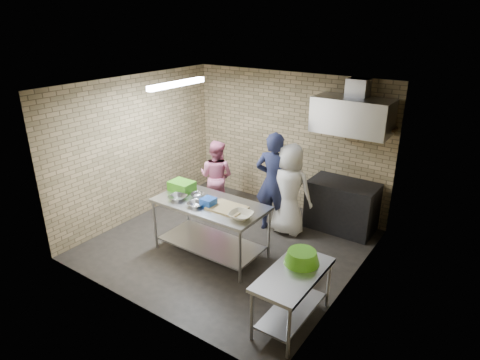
{
  "coord_description": "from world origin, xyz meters",
  "views": [
    {
      "loc": [
        3.67,
        -4.96,
        3.69
      ],
      "look_at": [
        0.1,
        0.2,
        1.15
      ],
      "focal_mm": 30.81,
      "sensor_mm": 36.0,
      "label": 1
    }
  ],
  "objects_px": {
    "side_counter": "(292,298)",
    "woman_pink": "(216,176)",
    "prep_table": "(211,228)",
    "bottle_green": "(382,122)",
    "blue_tub": "(208,202)",
    "green_basin": "(302,257)",
    "bottle_red": "(358,118)",
    "green_crate": "(182,186)",
    "man_navy": "(274,183)",
    "stove": "(342,206)",
    "woman_white": "(289,190)"
  },
  "relations": [
    {
      "from": "prep_table",
      "to": "bottle_green",
      "type": "distance_m",
      "value": 3.33
    },
    {
      "from": "side_counter",
      "to": "man_navy",
      "type": "distance_m",
      "value": 2.54
    },
    {
      "from": "man_navy",
      "to": "woman_white",
      "type": "distance_m",
      "value": 0.3
    },
    {
      "from": "side_counter",
      "to": "blue_tub",
      "type": "bearing_deg",
      "value": 161.22
    },
    {
      "from": "stove",
      "to": "bottle_red",
      "type": "bearing_deg",
      "value": 78.23
    },
    {
      "from": "bottle_red",
      "to": "woman_pink",
      "type": "xyz_separation_m",
      "value": [
        -2.38,
        -0.95,
        -1.3
      ]
    },
    {
      "from": "blue_tub",
      "to": "bottle_red",
      "type": "height_order",
      "value": "bottle_red"
    },
    {
      "from": "blue_tub",
      "to": "man_navy",
      "type": "height_order",
      "value": "man_navy"
    },
    {
      "from": "woman_pink",
      "to": "prep_table",
      "type": "bearing_deg",
      "value": 114.76
    },
    {
      "from": "green_basin",
      "to": "bottle_red",
      "type": "relative_size",
      "value": 2.56
    },
    {
      "from": "prep_table",
      "to": "green_basin",
      "type": "bearing_deg",
      "value": -14.24
    },
    {
      "from": "green_crate",
      "to": "man_navy",
      "type": "distance_m",
      "value": 1.61
    },
    {
      "from": "bottle_green",
      "to": "man_navy",
      "type": "distance_m",
      "value": 2.08
    },
    {
      "from": "prep_table",
      "to": "side_counter",
      "type": "bearing_deg",
      "value": -21.01
    },
    {
      "from": "green_crate",
      "to": "green_basin",
      "type": "bearing_deg",
      "value": -13.02
    },
    {
      "from": "blue_tub",
      "to": "green_basin",
      "type": "xyz_separation_m",
      "value": [
        1.81,
        -0.37,
        -0.14
      ]
    },
    {
      "from": "stove",
      "to": "green_basin",
      "type": "xyz_separation_m",
      "value": [
        0.43,
        -2.5,
        0.38
      ]
    },
    {
      "from": "side_counter",
      "to": "green_basin",
      "type": "bearing_deg",
      "value": 94.57
    },
    {
      "from": "stove",
      "to": "green_crate",
      "type": "distance_m",
      "value": 2.91
    },
    {
      "from": "prep_table",
      "to": "blue_tub",
      "type": "relative_size",
      "value": 9.0
    },
    {
      "from": "stove",
      "to": "bottle_red",
      "type": "distance_m",
      "value": 1.6
    },
    {
      "from": "woman_pink",
      "to": "woman_white",
      "type": "relative_size",
      "value": 0.88
    },
    {
      "from": "bottle_red",
      "to": "woman_white",
      "type": "bearing_deg",
      "value": -130.43
    },
    {
      "from": "side_counter",
      "to": "woman_white",
      "type": "bearing_deg",
      "value": 119.68
    },
    {
      "from": "side_counter",
      "to": "woman_pink",
      "type": "bearing_deg",
      "value": 143.66
    },
    {
      "from": "prep_table",
      "to": "side_counter",
      "type": "xyz_separation_m",
      "value": [
        1.88,
        -0.72,
        -0.08
      ]
    },
    {
      "from": "blue_tub",
      "to": "woman_white",
      "type": "bearing_deg",
      "value": 65.96
    },
    {
      "from": "green_crate",
      "to": "woman_white",
      "type": "bearing_deg",
      "value": 41.38
    },
    {
      "from": "stove",
      "to": "woman_pink",
      "type": "bearing_deg",
      "value": -163.1
    },
    {
      "from": "blue_tub",
      "to": "woman_white",
      "type": "xyz_separation_m",
      "value": [
        0.65,
        1.45,
        -0.15
      ]
    },
    {
      "from": "bottle_green",
      "to": "woman_white",
      "type": "xyz_separation_m",
      "value": [
        -1.18,
        -0.92,
        -1.18
      ]
    },
    {
      "from": "prep_table",
      "to": "woman_white",
      "type": "height_order",
      "value": "woman_white"
    },
    {
      "from": "green_crate",
      "to": "woman_pink",
      "type": "distance_m",
      "value": 1.25
    },
    {
      "from": "prep_table",
      "to": "green_crate",
      "type": "bearing_deg",
      "value": 170.27
    },
    {
      "from": "man_navy",
      "to": "woman_pink",
      "type": "relative_size",
      "value": 1.26
    },
    {
      "from": "bottle_red",
      "to": "woman_pink",
      "type": "bearing_deg",
      "value": -158.28
    },
    {
      "from": "prep_table",
      "to": "side_counter",
      "type": "relative_size",
      "value": 1.52
    },
    {
      "from": "side_counter",
      "to": "bottle_red",
      "type": "height_order",
      "value": "bottle_red"
    },
    {
      "from": "side_counter",
      "to": "blue_tub",
      "type": "xyz_separation_m",
      "value": [
        -1.83,
        0.62,
        0.6
      ]
    },
    {
      "from": "woman_pink",
      "to": "man_navy",
      "type": "bearing_deg",
      "value": 168.98
    },
    {
      "from": "side_counter",
      "to": "blue_tub",
      "type": "height_order",
      "value": "blue_tub"
    },
    {
      "from": "green_crate",
      "to": "side_counter",
      "type": "bearing_deg",
      "value": -18.08
    },
    {
      "from": "bottle_red",
      "to": "green_crate",
      "type": "bearing_deg",
      "value": -135.4
    },
    {
      "from": "stove",
      "to": "green_crate",
      "type": "relative_size",
      "value": 2.97
    },
    {
      "from": "prep_table",
      "to": "woman_white",
      "type": "bearing_deg",
      "value": 62.7
    },
    {
      "from": "prep_table",
      "to": "bottle_red",
      "type": "xyz_separation_m",
      "value": [
        1.48,
        2.27,
        1.58
      ]
    },
    {
      "from": "side_counter",
      "to": "green_basin",
      "type": "xyz_separation_m",
      "value": [
        -0.02,
        0.25,
        0.46
      ]
    },
    {
      "from": "blue_tub",
      "to": "green_basin",
      "type": "relative_size",
      "value": 0.44
    },
    {
      "from": "stove",
      "to": "prep_table",
      "type": "bearing_deg",
      "value": -125.16
    },
    {
      "from": "bottle_red",
      "to": "woman_white",
      "type": "relative_size",
      "value": 0.11
    }
  ]
}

